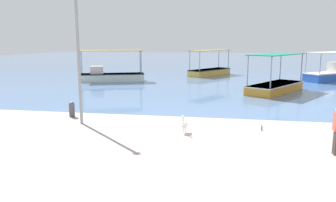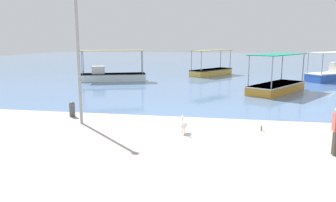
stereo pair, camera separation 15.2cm
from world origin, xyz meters
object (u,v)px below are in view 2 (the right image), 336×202
(pelican, at_px, (183,125))
(mooring_bollard, at_px, (72,109))
(fishing_boat_far_right, at_px, (112,75))
(fisherman_standing, at_px, (336,130))
(lamp_post, at_px, (78,46))
(fishing_boat_near_right, at_px, (211,70))
(glass_bottle, at_px, (261,128))
(fishing_boat_near_left, at_px, (331,74))
(fishing_boat_far_left, at_px, (277,85))

(pelican, relative_size, mooring_bollard, 1.01)
(fishing_boat_far_right, distance_m, fisherman_standing, 23.70)
(lamp_post, bearing_deg, fishing_boat_near_right, 77.93)
(fishing_boat_far_right, xyz_separation_m, fishing_boat_near_right, (9.24, 7.41, -0.08))
(glass_bottle, bearing_deg, mooring_bollard, 173.71)
(mooring_bollard, xyz_separation_m, fisherman_standing, (11.64, -3.79, 0.48))
(pelican, bearing_deg, fishing_boat_far_right, 119.06)
(fishing_boat_far_right, height_order, fishing_boat_near_left, fishing_boat_far_right)
(fishing_boat_far_right, xyz_separation_m, fishing_boat_near_left, (21.03, 3.92, 0.06))
(fishing_boat_near_left, xyz_separation_m, lamp_post, (-16.78, -19.84, 2.99))
(fishing_boat_near_left, distance_m, lamp_post, 26.15)
(lamp_post, distance_m, fisherman_standing, 11.22)
(mooring_bollard, bearing_deg, lamp_post, -48.46)
(lamp_post, xyz_separation_m, fisherman_standing, (10.56, -2.57, -2.77))
(fishing_boat_far_left, bearing_deg, pelican, -113.97)
(fishing_boat_near_left, xyz_separation_m, glass_bottle, (-8.40, -19.66, -0.58))
(fishing_boat_far_right, distance_m, pelican, 19.14)
(fishing_boat_far_right, height_order, lamp_post, lamp_post)
(pelican, bearing_deg, fishing_boat_far_left, 66.03)
(fishing_boat_near_left, distance_m, glass_bottle, 21.39)
(fishing_boat_far_right, xyz_separation_m, glass_bottle, (12.63, -15.74, -0.51))
(pelican, bearing_deg, fisherman_standing, -17.65)
(fishing_boat_near_left, xyz_separation_m, fisherman_standing, (-6.21, -22.41, 0.22))
(pelican, relative_size, fisherman_standing, 0.47)
(fishing_boat_far_left, bearing_deg, fisherman_standing, -89.87)
(fishing_boat_far_left, relative_size, lamp_post, 0.95)
(pelican, bearing_deg, glass_bottle, 16.55)
(fishing_boat_near_right, xyz_separation_m, mooring_bollard, (-6.06, -22.10, -0.11))
(fishing_boat_far_right, relative_size, fisherman_standing, 3.79)
(fishing_boat_near_right, height_order, lamp_post, lamp_post)
(fishing_boat_far_left, distance_m, glass_bottle, 11.56)
(fishing_boat_near_right, height_order, fisherman_standing, fishing_boat_near_right)
(fishing_boat_near_right, bearing_deg, fishing_boat_far_left, -64.82)
(lamp_post, bearing_deg, glass_bottle, 1.20)
(fishing_boat_near_left, xyz_separation_m, mooring_bollard, (-17.85, -18.62, -0.26))
(fishing_boat_far_right, relative_size, mooring_bollard, 8.05)
(mooring_bollard, distance_m, fisherman_standing, 12.25)
(fishing_boat_far_right, height_order, fishing_boat_near_right, fishing_boat_far_right)
(lamp_post, distance_m, glass_bottle, 9.11)
(fisherman_standing, bearing_deg, fishing_boat_near_right, 102.16)
(fishing_boat_far_right, bearing_deg, mooring_bollard, -77.81)
(fishing_boat_near_left, height_order, mooring_bollard, fishing_boat_near_left)
(fishing_boat_near_right, bearing_deg, fishing_boat_near_left, -16.47)
(fishing_boat_far_right, height_order, mooring_bollard, fishing_boat_far_right)
(fishing_boat_far_left, xyz_separation_m, fisherman_standing, (0.03, -14.10, 0.37))
(pelican, distance_m, fisherman_standing, 5.82)
(fishing_boat_near_right, xyz_separation_m, lamp_post, (-4.99, -23.32, 3.14))
(fisherman_standing, bearing_deg, pelican, 162.35)
(fishing_boat_far_left, relative_size, pelican, 7.83)
(pelican, distance_m, lamp_post, 6.08)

